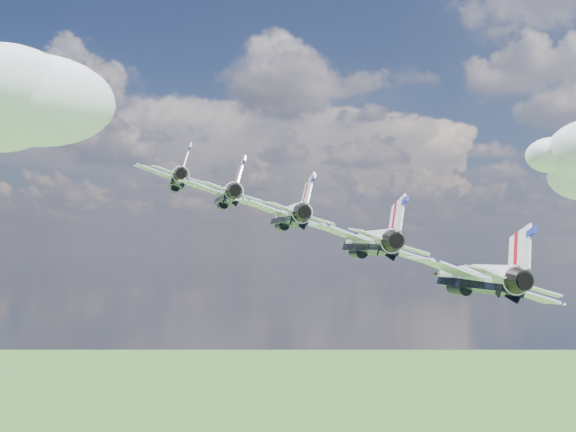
% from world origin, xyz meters
% --- Properties ---
extents(jet_0, '(17.04, 19.21, 7.80)m').
position_xyz_m(jet_0, '(-25.37, 3.35, 146.60)').
color(jet_0, silver).
extents(jet_1, '(17.04, 19.21, 7.80)m').
position_xyz_m(jet_1, '(-16.54, -4.14, 143.83)').
color(jet_1, white).
extents(jet_2, '(17.04, 19.21, 7.80)m').
position_xyz_m(jet_2, '(-7.70, -11.63, 141.05)').
color(jet_2, white).
extents(jet_3, '(17.04, 19.21, 7.80)m').
position_xyz_m(jet_3, '(1.13, -19.12, 138.28)').
color(jet_3, silver).
extents(jet_4, '(17.04, 19.21, 7.80)m').
position_xyz_m(jet_4, '(9.96, -26.61, 135.51)').
color(jet_4, white).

